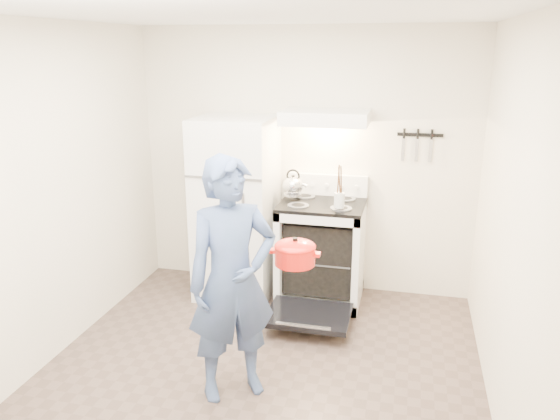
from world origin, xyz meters
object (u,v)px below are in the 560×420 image
(refrigerator, at_px, (236,208))
(tea_kettle, at_px, (293,184))
(stove_body, at_px, (321,253))
(person, at_px, (232,281))
(dutch_oven, at_px, (295,255))

(refrigerator, bearing_deg, tea_kettle, 9.64)
(refrigerator, height_order, stove_body, refrigerator)
(stove_body, distance_m, person, 1.65)
(refrigerator, bearing_deg, stove_body, 1.77)
(refrigerator, relative_size, stove_body, 1.85)
(person, distance_m, dutch_oven, 0.50)
(tea_kettle, relative_size, dutch_oven, 0.78)
(refrigerator, xyz_separation_m, stove_body, (0.81, 0.02, -0.39))
(stove_body, height_order, person, person)
(refrigerator, distance_m, person, 1.62)
(stove_body, xyz_separation_m, person, (-0.34, -1.58, 0.37))
(refrigerator, distance_m, stove_body, 0.90)
(refrigerator, xyz_separation_m, dutch_oven, (0.82, -1.20, 0.06))
(person, bearing_deg, dutch_oven, 9.96)
(tea_kettle, xyz_separation_m, dutch_oven, (0.29, -1.29, -0.18))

